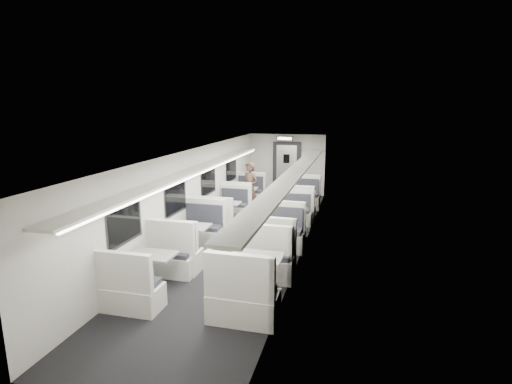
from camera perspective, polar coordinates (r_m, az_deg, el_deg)
The scene contains 19 objects.
room at distance 10.23m, azimuth -1.39°, elevation -0.80°, with size 3.24×12.24×2.64m.
booth_left_a at distance 13.77m, azimuth -1.68°, elevation -0.88°, with size 1.04×2.10×1.13m.
booth_left_b at distance 11.99m, azimuth -4.21°, elevation -3.04°, with size 0.97×1.97×1.05m.
booth_left_c at distance 9.56m, azimuth -9.40°, elevation -6.92°, with size 1.10×2.23×1.19m.
booth_left_d at distance 8.10m, azimuth -14.46°, elevation -10.94°, with size 1.04×2.11×1.13m.
booth_right_a at distance 13.19m, azimuth 6.48°, elevation -1.51°, with size 1.06×2.16×1.15m.
booth_right_b at distance 11.37m, azimuth 5.14°, elevation -3.94°, with size 0.96×1.94×1.04m.
booth_right_c at distance 9.17m, azimuth 2.77°, elevation -7.61°, with size 1.10×2.23×1.19m.
booth_right_d at distance 7.57m, azimuth 0.03°, elevation -11.89°, with size 1.15×2.34×1.25m.
passenger at distance 12.95m, azimuth -0.90°, elevation 0.48°, with size 0.63×0.41×1.73m, color black.
window_a at distance 13.82m, azimuth -3.53°, elevation 3.26°, with size 0.02×1.18×0.84m, color black.
window_b at distance 11.78m, azimuth -6.80°, elevation 1.61°, with size 0.02×1.18×0.84m, color black.
window_c at distance 9.80m, azimuth -11.39°, elevation -0.73°, with size 0.02×1.18×0.84m, color black.
window_d at distance 7.95m, azimuth -18.24°, elevation -4.18°, with size 0.02×1.18×0.84m, color black.
luggage_rack_left at distance 10.22m, azimuth -8.61°, elevation 3.14°, with size 0.46×10.40×0.09m.
luggage_rack_right at distance 9.54m, azimuth 5.32°, elevation 2.58°, with size 0.46×10.40×0.09m.
vestibule_door at distance 15.95m, azimuth 4.38°, elevation 3.34°, with size 1.10×0.13×2.10m.
exit_sign at distance 15.33m, azimuth 4.14°, elevation 7.65°, with size 0.62×0.12×0.16m.
wall_notice at distance 15.77m, azimuth 7.10°, elevation 4.86°, with size 0.32×0.02×0.40m, color white.
Camera 1 is at (2.70, -9.59, 3.52)m, focal length 28.00 mm.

